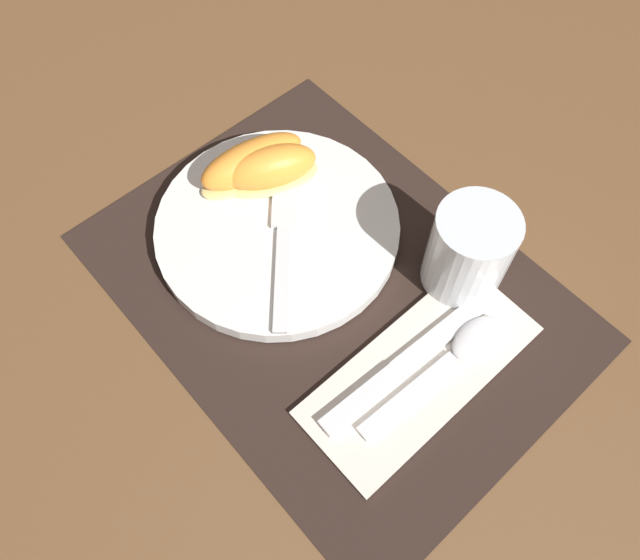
% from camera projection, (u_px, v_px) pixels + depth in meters
% --- Properties ---
extents(ground_plane, '(3.00, 3.00, 0.00)m').
position_uv_depth(ground_plane, '(333.00, 287.00, 0.61)').
color(ground_plane, brown).
extents(placemat, '(0.46, 0.34, 0.00)m').
position_uv_depth(placemat, '(333.00, 286.00, 0.61)').
color(placemat, black).
rests_on(placemat, ground_plane).
extents(plate, '(0.25, 0.25, 0.02)m').
position_uv_depth(plate, '(279.00, 227.00, 0.63)').
color(plate, white).
rests_on(plate, placemat).
extents(juice_glass, '(0.08, 0.08, 0.09)m').
position_uv_depth(juice_glass, '(468.00, 254.00, 0.58)').
color(juice_glass, silver).
rests_on(juice_glass, placemat).
extents(napkin, '(0.10, 0.23, 0.00)m').
position_uv_depth(napkin, '(422.00, 368.00, 0.57)').
color(napkin, silver).
rests_on(napkin, placemat).
extents(knife, '(0.03, 0.21, 0.01)m').
position_uv_depth(knife, '(409.00, 361.00, 0.57)').
color(knife, silver).
rests_on(knife, napkin).
extents(spoon, '(0.04, 0.17, 0.01)m').
position_uv_depth(spoon, '(460.00, 353.00, 0.57)').
color(spoon, silver).
rests_on(spoon, napkin).
extents(fork, '(0.15, 0.14, 0.00)m').
position_uv_depth(fork, '(284.00, 234.00, 0.62)').
color(fork, silver).
rests_on(fork, plate).
extents(citrus_wedge_0, '(0.08, 0.11, 0.05)m').
position_uv_depth(citrus_wedge_0, '(270.00, 169.00, 0.64)').
color(citrus_wedge_0, '#F4DB84').
rests_on(citrus_wedge_0, plate).
extents(citrus_wedge_1, '(0.07, 0.13, 0.04)m').
position_uv_depth(citrus_wedge_1, '(252.00, 163.00, 0.64)').
color(citrus_wedge_1, '#F4DB84').
rests_on(citrus_wedge_1, plate).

